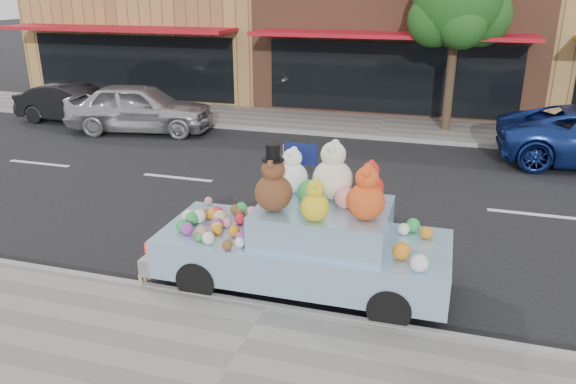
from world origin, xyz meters
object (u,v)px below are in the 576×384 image
(car_silver, at_px, (140,108))
(car_dark, at_px, (75,103))
(street_tree, at_px, (458,10))
(art_car, at_px, (306,238))

(car_silver, relative_size, car_dark, 1.15)
(car_silver, bearing_deg, car_dark, 68.17)
(street_tree, xyz_separation_m, art_car, (-1.71, -10.68, -2.88))
(street_tree, relative_size, art_car, 1.16)
(car_silver, bearing_deg, art_car, -146.80)
(car_dark, distance_m, art_car, 13.46)
(car_silver, distance_m, art_car, 10.96)
(car_dark, bearing_deg, car_silver, -100.95)
(car_dark, xyz_separation_m, art_car, (10.41, -8.53, 0.16))
(car_silver, xyz_separation_m, car_dark, (-2.86, 0.58, -0.12))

